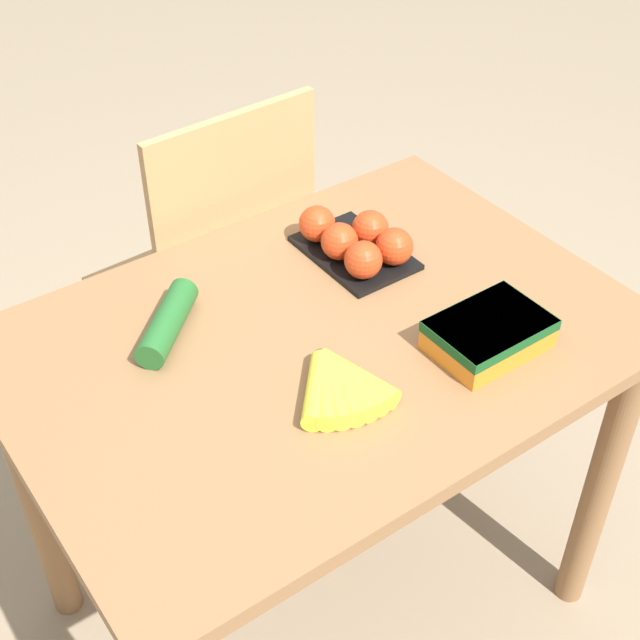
% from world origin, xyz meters
% --- Properties ---
extents(ground_plane, '(12.00, 12.00, 0.00)m').
position_xyz_m(ground_plane, '(0.00, 0.00, 0.00)').
color(ground_plane, gray).
extents(dining_table, '(1.04, 0.74, 0.77)m').
position_xyz_m(dining_table, '(0.00, 0.00, 0.63)').
color(dining_table, olive).
rests_on(dining_table, ground_plane).
extents(chair, '(0.44, 0.42, 0.96)m').
position_xyz_m(chair, '(0.09, 0.55, 0.49)').
color(chair, tan).
rests_on(chair, ground_plane).
extents(banana_bunch, '(0.16, 0.16, 0.03)m').
position_xyz_m(banana_bunch, '(-0.06, -0.13, 0.79)').
color(banana_bunch, brown).
rests_on(banana_bunch, dining_table).
extents(tomato_pack, '(0.15, 0.22, 0.08)m').
position_xyz_m(tomato_pack, '(0.18, 0.14, 0.81)').
color(tomato_pack, black).
rests_on(tomato_pack, dining_table).
extents(carrot_bag, '(0.19, 0.13, 0.05)m').
position_xyz_m(carrot_bag, '(0.20, -0.19, 0.80)').
color(carrot_bag, orange).
rests_on(carrot_bag, dining_table).
extents(cucumber_near, '(0.17, 0.16, 0.05)m').
position_xyz_m(cucumber_near, '(-0.21, 0.15, 0.79)').
color(cucumber_near, '#236028').
rests_on(cucumber_near, dining_table).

